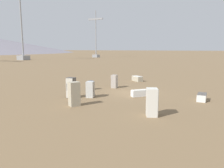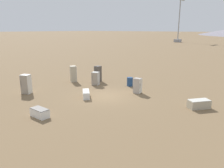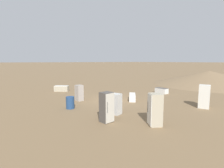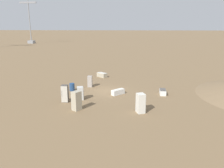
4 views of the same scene
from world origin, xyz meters
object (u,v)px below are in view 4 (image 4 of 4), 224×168
object	(u,v)px
discarded_fridge_0	(90,81)
discarded_fridge_2	(141,103)
discarded_fridge_7	(163,92)
discarded_fridge_3	(102,75)
discarded_fridge_6	(65,94)
discarded_fridge_5	(76,101)
power_pylon_0	(30,28)
discarded_fridge_1	(118,92)
discarded_fridge_4	(80,93)
rusty_barrel	(72,87)

from	to	relation	value
discarded_fridge_0	discarded_fridge_2	world-z (taller)	discarded_fridge_2
discarded_fridge_7	discarded_fridge_3	bearing A→B (deg)	-43.10
discarded_fridge_2	discarded_fridge_6	xyz separation A→B (m)	(-7.91, 1.97, -0.00)
discarded_fridge_0	discarded_fridge_5	bearing A→B (deg)	-88.98
discarded_fridge_0	discarded_fridge_2	xyz separation A→B (m)	(6.68, -8.19, 0.18)
power_pylon_0	discarded_fridge_7	distance (m)	93.94
discarded_fridge_7	discarded_fridge_2	bearing A→B (deg)	66.98
discarded_fridge_1	power_pylon_0	bearing A→B (deg)	-13.92
discarded_fridge_0	discarded_fridge_3	xyz separation A→B (m)	(0.55, 5.92, -0.39)
discarded_fridge_5	discarded_fridge_4	bearing A→B (deg)	40.58
discarded_fridge_0	discarded_fridge_3	world-z (taller)	discarded_fridge_0
discarded_fridge_5	discarded_fridge_3	bearing A→B (deg)	32.08
discarded_fridge_1	discarded_fridge_6	distance (m)	6.25
discarded_fridge_2	discarded_fridge_3	world-z (taller)	discarded_fridge_2
power_pylon_0	discarded_fridge_5	world-z (taller)	power_pylon_0
discarded_fridge_3	discarded_fridge_4	world-z (taller)	discarded_fridge_4
discarded_fridge_2	discarded_fridge_5	xyz separation A→B (m)	(-6.03, -0.14, 0.01)
discarded_fridge_0	discarded_fridge_2	bearing A→B (deg)	-54.20
power_pylon_0	discarded_fridge_6	distance (m)	91.61
discarded_fridge_1	rusty_barrel	size ratio (longest dim) A/B	1.72
discarded_fridge_1	discarded_fridge_6	world-z (taller)	discarded_fridge_6
discarded_fridge_7	rusty_barrel	xyz separation A→B (m)	(-11.01, 0.13, 0.16)
discarded_fridge_3	discarded_fridge_1	bearing A→B (deg)	59.70
discarded_fridge_3	discarded_fridge_4	size ratio (longest dim) A/B	1.25
discarded_fridge_3	power_pylon_0	bearing A→B (deg)	-107.28
discarded_fridge_4	rusty_barrel	bearing A→B (deg)	-167.93
power_pylon_0	discarded_fridge_4	size ratio (longest dim) A/B	15.87
discarded_fridge_1	discarded_fridge_5	world-z (taller)	discarded_fridge_5
discarded_fridge_2	discarded_fridge_6	bearing A→B (deg)	-127.37
discarded_fridge_1	discarded_fridge_3	world-z (taller)	discarded_fridge_3
rusty_barrel	discarded_fridge_0	bearing A→B (deg)	49.39
discarded_fridge_4	discarded_fridge_7	xyz separation A→B (m)	(9.05, 3.07, -0.41)
discarded_fridge_1	discarded_fridge_7	world-z (taller)	discarded_fridge_7
power_pylon_0	discarded_fridge_7	world-z (taller)	power_pylon_0
discarded_fridge_6	power_pylon_0	bearing A→B (deg)	-67.66
discarded_fridge_0	discarded_fridge_6	distance (m)	6.34
discarded_fridge_5	discarded_fridge_6	xyz separation A→B (m)	(-1.88, 2.11, -0.01)
discarded_fridge_4	discarded_fridge_6	world-z (taller)	discarded_fridge_6
discarded_fridge_5	discarded_fridge_0	bearing A→B (deg)	36.11
discarded_fridge_1	discarded_fridge_0	bearing A→B (deg)	7.20
power_pylon_0	rusty_barrel	xyz separation A→B (m)	(44.20, -75.57, -6.60)
discarded_fridge_6	discarded_fridge_4	bearing A→B (deg)	-153.48
discarded_fridge_6	discarded_fridge_7	xyz separation A→B (m)	(10.46, 4.00, -0.60)
power_pylon_0	discarded_fridge_5	size ratio (longest dim) A/B	12.32
discarded_fridge_0	discarded_fridge_5	xyz separation A→B (m)	(0.64, -8.33, 0.20)
discarded_fridge_6	discarded_fridge_1	bearing A→B (deg)	-154.64
discarded_fridge_2	rusty_barrel	world-z (taller)	discarded_fridge_2
discarded_fridge_4	discarded_fridge_5	xyz separation A→B (m)	(0.48, -3.04, 0.21)
discarded_fridge_5	discarded_fridge_7	bearing A→B (deg)	-22.83
discarded_fridge_1	discarded_fridge_2	bearing A→B (deg)	159.44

